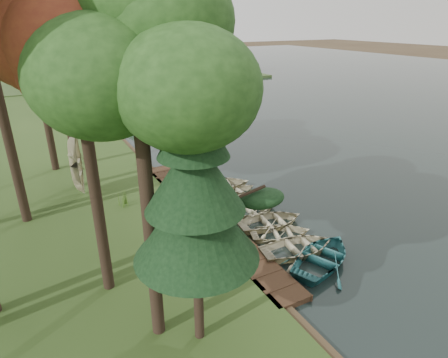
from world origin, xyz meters
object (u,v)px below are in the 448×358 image
boardwalk (205,216)px  rowboat_2 (281,232)px  pine_tree (195,195)px  stored_rowboat (82,188)px  rowboat_0 (323,255)px  rowboat_1 (299,246)px

boardwalk → rowboat_2: rowboat_2 is taller
boardwalk → pine_tree: pine_tree is taller
rowboat_2 → pine_tree: 9.11m
pine_tree → stored_rowboat: bearing=96.8°
boardwalk → rowboat_0: size_ratio=4.02×
rowboat_1 → rowboat_2: size_ratio=1.20×
rowboat_1 → boardwalk: bearing=32.8°
rowboat_1 → rowboat_0: bearing=-150.5°
boardwalk → pine_tree: (-3.89, -7.73, 5.40)m
rowboat_0 → stored_rowboat: 14.64m
rowboat_1 → pine_tree: 8.48m
rowboat_0 → pine_tree: size_ratio=0.48×
rowboat_2 → stored_rowboat: bearing=58.3°
rowboat_0 → rowboat_1: 1.23m
boardwalk → rowboat_0: bearing=-66.0°
rowboat_2 → rowboat_1: bearing=-164.1°
rowboat_0 → rowboat_2: rowboat_0 is taller
rowboat_0 → rowboat_2: size_ratio=1.29×
rowboat_1 → pine_tree: bearing=120.5°
rowboat_0 → rowboat_1: (-0.45, 1.15, -0.03)m
rowboat_1 → rowboat_2: (0.06, 1.48, -0.06)m
rowboat_0 → stored_rowboat: size_ratio=1.10×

